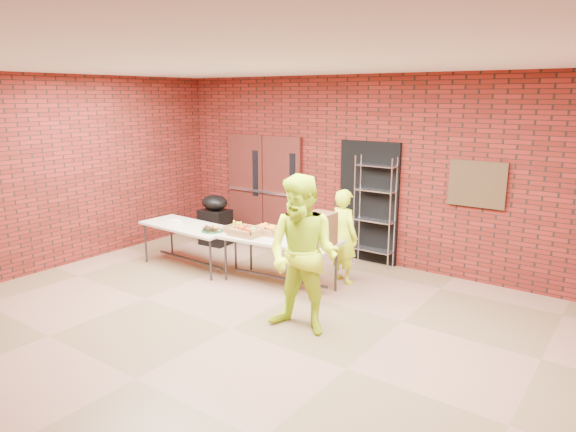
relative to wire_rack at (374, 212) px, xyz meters
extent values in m
cube|color=olive|center=(-0.28, -3.32, -0.96)|extent=(8.00, 7.00, 0.04)
cube|color=silver|center=(-0.28, -3.32, 2.28)|extent=(8.00, 7.00, 0.04)
cube|color=maroon|center=(-0.28, 0.20, 0.66)|extent=(8.00, 0.04, 3.20)
cube|color=maroon|center=(-4.30, -3.32, 0.66)|extent=(0.04, 7.00, 3.20)
cube|color=#481614|center=(-2.93, 0.12, 0.11)|extent=(0.88, 0.08, 2.10)
cube|color=#481614|center=(-2.03, 0.12, 0.11)|extent=(0.88, 0.08, 2.10)
cube|color=black|center=(-2.65, 0.07, 0.41)|extent=(0.12, 0.02, 0.90)
cube|color=black|center=(-1.75, 0.07, 0.41)|extent=(0.12, 0.02, 0.90)
cube|color=#B5B5BC|center=(-2.48, 0.06, 0.06)|extent=(1.70, 0.04, 0.05)
cube|color=black|center=(-0.18, 0.14, 0.11)|extent=(1.10, 0.06, 2.10)
cube|color=#45341B|center=(1.62, 0.13, 0.61)|extent=(0.85, 0.04, 0.70)
cube|color=#BFB292|center=(-2.48, -1.92, -0.23)|extent=(1.79, 0.80, 0.04)
cube|color=#333237|center=(-2.48, -1.92, -0.82)|extent=(1.56, 0.10, 0.03)
cylinder|color=#333237|center=(-3.26, -1.63, -0.59)|extent=(0.04, 0.04, 0.68)
cylinder|color=#333237|center=(-1.70, -1.63, -0.59)|extent=(0.04, 0.04, 0.68)
cylinder|color=#333237|center=(-3.26, -2.21, -0.59)|extent=(0.04, 0.04, 0.68)
cylinder|color=#333237|center=(-1.70, -2.21, -0.59)|extent=(0.04, 0.04, 0.68)
cube|color=#BFB292|center=(-0.69, -1.76, -0.20)|extent=(1.92, 0.97, 0.04)
cube|color=#333237|center=(-0.69, -1.76, -0.81)|extent=(1.63, 0.22, 0.03)
cylinder|color=#333237|center=(-1.51, -1.45, -0.58)|extent=(0.04, 0.04, 0.72)
cylinder|color=#333237|center=(0.12, -1.45, -0.58)|extent=(0.04, 0.04, 0.72)
cylinder|color=#333237|center=(-1.51, -2.06, -0.58)|extent=(0.04, 0.04, 0.72)
cylinder|color=#333237|center=(0.12, -2.06, -0.58)|extent=(0.04, 0.04, 0.72)
cube|color=#A87343|center=(-1.40, -1.86, -0.15)|extent=(0.40, 0.31, 0.06)
cube|color=#A87343|center=(-1.00, -1.65, -0.15)|extent=(0.43, 0.33, 0.07)
cube|color=#A87343|center=(-1.20, -1.92, -0.14)|extent=(0.48, 0.37, 0.07)
cylinder|color=#144C22|center=(-1.88, -1.97, -0.21)|extent=(0.36, 0.36, 0.01)
cube|color=white|center=(-2.74, -1.96, -0.18)|extent=(0.17, 0.12, 0.06)
cube|color=brown|center=(0.01, -1.69, 0.06)|extent=(0.36, 0.32, 0.48)
cylinder|color=white|center=(-0.38, -1.85, -0.06)|extent=(0.08, 0.08, 0.24)
cylinder|color=white|center=(-0.23, -1.89, -0.07)|extent=(0.07, 0.07, 0.22)
cylinder|color=white|center=(-0.46, -1.71, -0.06)|extent=(0.08, 0.08, 0.23)
cube|color=black|center=(-3.06, -0.68, -0.59)|extent=(0.57, 0.48, 0.69)
ellipsoid|color=black|center=(-3.06, -0.68, -0.10)|extent=(0.56, 0.49, 0.29)
imported|color=#C8EF1A|center=(0.00, -1.02, -0.20)|extent=(0.62, 0.50, 1.47)
imported|color=#C8EF1A|center=(0.47, -2.82, 0.04)|extent=(1.02, 0.83, 1.95)
camera|label=1|loc=(3.78, -7.70, 1.91)|focal=32.00mm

